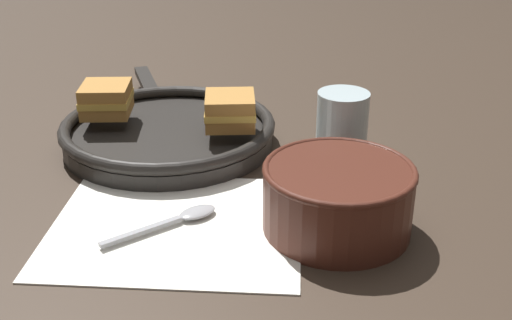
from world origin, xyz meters
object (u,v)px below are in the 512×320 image
object	(u,v)px
sandwich_near_left	(228,110)
spoon	(179,217)
soup_bowl	(335,195)
skillet	(166,131)
sandwich_near_right	(104,99)
drinking_glass	(339,134)

from	to	relation	value
sandwich_near_left	spoon	bearing A→B (deg)	-105.10
soup_bowl	sandwich_near_left	size ratio (longest dim) A/B	2.26
spoon	sandwich_near_left	xyz separation A→B (m)	(0.06, 0.20, 0.06)
skillet	sandwich_near_right	distance (m)	0.11
soup_bowl	sandwich_near_right	size ratio (longest dim) A/B	2.28
spoon	sandwich_near_right	bearing A→B (deg)	82.71
sandwich_near_left	drinking_glass	xyz separation A→B (m)	(0.15, -0.07, -0.01)
spoon	drinking_glass	world-z (taller)	drinking_glass
soup_bowl	sandwich_near_right	world-z (taller)	sandwich_near_right
sandwich_near_left	drinking_glass	world-z (taller)	drinking_glass
soup_bowl	spoon	distance (m)	0.19
spoon	sandwich_near_left	distance (m)	0.22
drinking_glass	sandwich_near_left	bearing A→B (deg)	154.39
soup_bowl	skillet	xyz separation A→B (m)	(-0.22, 0.25, -0.02)
spoon	sandwich_near_right	xyz separation A→B (m)	(-0.13, 0.26, 0.06)
sandwich_near_left	sandwich_near_right	distance (m)	0.19
soup_bowl	skillet	size ratio (longest dim) A/B	0.39
skillet	sandwich_near_left	bearing A→B (deg)	-16.59
skillet	spoon	bearing A→B (deg)	-80.48
skillet	sandwich_near_right	bearing A→B (deg)	165.60
skillet	drinking_glass	distance (m)	0.27
soup_bowl	sandwich_near_right	xyz separation A→B (m)	(-0.31, 0.27, 0.02)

